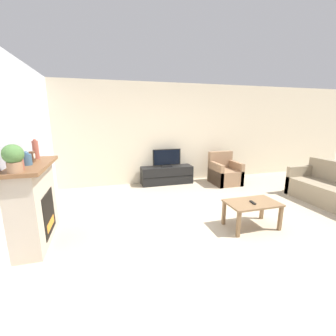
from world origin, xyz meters
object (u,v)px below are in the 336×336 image
object	(u,v)px
mantel_clock	(32,157)
tv_stand	(167,175)
mantel_vase_centre_left	(27,159)
remote	(253,203)
fireplace	(34,203)
tv	(167,159)
potted_plant	(13,157)
mantel_vase_left	(19,159)
coffee_table	(252,206)
armchair	(224,173)
mantel_vase_right	(36,149)

from	to	relation	value
mantel_clock	tv_stand	distance (m)	3.57
mantel_vase_centre_left	remote	size ratio (longest dim) A/B	1.23
fireplace	mantel_clock	size ratio (longest dim) A/B	8.28
tv	potted_plant	bearing A→B (deg)	-132.65
fireplace	tv_stand	size ratio (longest dim) A/B	0.88
fireplace	mantel_vase_left	size ratio (longest dim) A/B	4.41
mantel_vase_left	remote	distance (m)	3.39
mantel_clock	coffee_table	world-z (taller)	mantel_clock
mantel_clock	armchair	xyz separation A→B (m)	(4.17, 1.79, -0.98)
fireplace	tv_stand	xyz separation A→B (m)	(2.64, 2.32, -0.36)
fireplace	potted_plant	bearing A→B (deg)	-88.17
fireplace	tv_stand	bearing A→B (deg)	41.32
mantel_clock	coffee_table	distance (m)	3.47
mantel_vase_centre_left	mantel_vase_right	distance (m)	0.47
mantel_vase_right	tv	xyz separation A→B (m)	(2.62, 1.95, -0.63)
potted_plant	coffee_table	world-z (taller)	potted_plant
tv	coffee_table	size ratio (longest dim) A/B	0.91
fireplace	mantel_vase_left	distance (m)	0.81
mantel_vase_centre_left	mantel_clock	world-z (taller)	mantel_vase_centre_left
fireplace	potted_plant	world-z (taller)	potted_plant
tv_stand	coffee_table	world-z (taller)	tv_stand
mantel_vase_left	potted_plant	bearing A→B (deg)	-90.00
mantel_vase_centre_left	potted_plant	bearing A→B (deg)	-90.00
mantel_vase_left	remote	bearing A→B (deg)	-2.77
tv_stand	armchair	world-z (taller)	armchair
potted_plant	armchair	xyz separation A→B (m)	(4.17, 2.44, -1.09)
tv	coffee_table	xyz separation A→B (m)	(0.68, -2.81, -0.33)
fireplace	mantel_vase_centre_left	xyz separation A→B (m)	(0.02, -0.09, 0.67)
mantel_vase_centre_left	potted_plant	world-z (taller)	potted_plant
mantel_vase_centre_left	coffee_table	size ratio (longest dim) A/B	0.22
mantel_vase_right	potted_plant	size ratio (longest dim) A/B	0.93
mantel_vase_right	fireplace	bearing A→B (deg)	-92.60
fireplace	coffee_table	bearing A→B (deg)	-8.44
tv_stand	remote	xyz separation A→B (m)	(0.65, -2.85, 0.21)
fireplace	mantel_vase_right	bearing A→B (deg)	87.40
mantel_vase_right	tv	world-z (taller)	mantel_vase_right
mantel_vase_centre_left	tv_stand	distance (m)	3.71
potted_plant	remote	size ratio (longest dim) A/B	2.15
fireplace	mantel_vase_centre_left	bearing A→B (deg)	-79.72
potted_plant	remote	xyz separation A→B (m)	(3.28, -0.00, -0.91)
fireplace	mantel_vase_centre_left	size ratio (longest dim) A/B	6.54
mantel_clock	tv_stand	size ratio (longest dim) A/B	0.11
coffee_table	mantel_vase_left	bearing A→B (deg)	177.93
fireplace	mantel_vase_left	bearing A→B (deg)	-87.40
mantel_vase_left	remote	xyz separation A→B (m)	(3.28, -0.16, -0.86)
armchair	remote	distance (m)	2.61
mantel_vase_left	mantel_clock	size ratio (longest dim) A/B	1.88
fireplace	remote	world-z (taller)	fireplace
mantel_vase_left	potted_plant	xyz separation A→B (m)	(0.00, -0.16, 0.05)
fireplace	mantel_vase_left	world-z (taller)	mantel_vase_left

